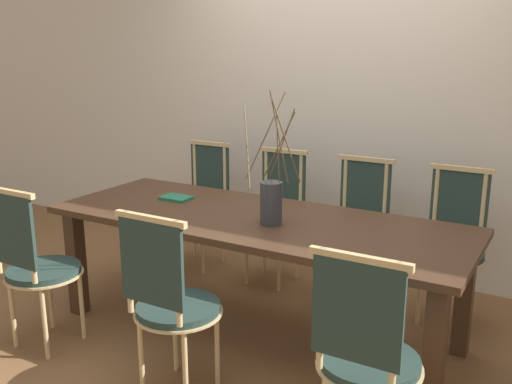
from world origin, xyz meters
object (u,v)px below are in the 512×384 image
object	(u,v)px
dining_table	(256,232)
book_stack	(176,198)
chair_near_center	(366,352)
vase_centerpiece	(271,200)
chair_far_center	(357,225)

from	to	relation	value
dining_table	book_stack	world-z (taller)	book_stack
chair_near_center	vase_centerpiece	distance (m)	1.13
vase_centerpiece	book_stack	world-z (taller)	vase_centerpiece
chair_near_center	chair_far_center	size ratio (longest dim) A/B	1.00
dining_table	chair_far_center	distance (m)	0.86
chair_near_center	chair_far_center	distance (m)	1.67
vase_centerpiece	chair_far_center	bearing A→B (deg)	76.54
dining_table	chair_near_center	xyz separation A→B (m)	(0.95, -0.78, -0.12)
dining_table	chair_far_center	bearing A→B (deg)	66.21
book_stack	chair_near_center	bearing A→B (deg)	-28.41
dining_table	book_stack	bearing A→B (deg)	172.23
dining_table	chair_far_center	world-z (taller)	chair_far_center
vase_centerpiece	book_stack	xyz separation A→B (m)	(-0.79, 0.16, -0.13)
chair_near_center	book_stack	size ratio (longest dim) A/B	5.00
chair_near_center	chair_far_center	xyz separation A→B (m)	(-0.61, 1.56, 0.00)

